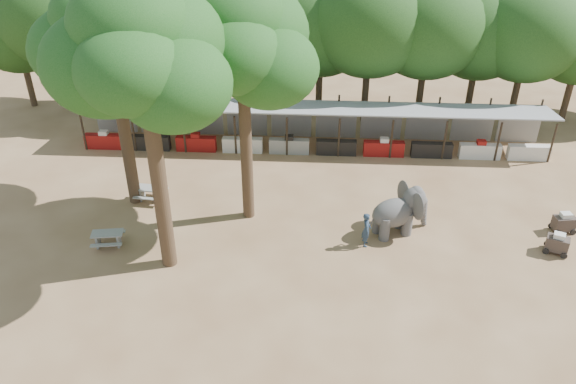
# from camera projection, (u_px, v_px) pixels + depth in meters

# --- Properties ---
(ground) EXTENTS (100.00, 100.00, 0.00)m
(ground) POSITION_uv_depth(u_px,v_px,m) (305.00, 299.00, 22.53)
(ground) COLOR brown
(ground) RESTS_ON ground
(vendor_stalls) EXTENTS (28.00, 2.99, 2.80)m
(vendor_stalls) POSITION_uv_depth(u_px,v_px,m) (313.00, 129.00, 33.78)
(vendor_stalls) COLOR gray
(vendor_stalls) RESTS_ON ground
(yard_tree_left) EXTENTS (7.10, 6.90, 11.02)m
(yard_tree_left) POSITION_uv_depth(u_px,v_px,m) (109.00, 42.00, 24.94)
(yard_tree_left) COLOR #332316
(yard_tree_left) RESTS_ON ground
(yard_tree_center) EXTENTS (7.10, 6.90, 12.04)m
(yard_tree_center) POSITION_uv_depth(u_px,v_px,m) (140.00, 55.00, 19.99)
(yard_tree_center) COLOR #332316
(yard_tree_center) RESTS_ON ground
(yard_tree_back) EXTENTS (7.10, 6.90, 11.36)m
(yard_tree_back) POSITION_uv_depth(u_px,v_px,m) (239.00, 43.00, 23.60)
(yard_tree_back) COLOR #332316
(yard_tree_back) RESTS_ON ground
(backdrop_trees) EXTENTS (46.46, 5.95, 8.33)m
(backdrop_trees) POSITION_uv_depth(u_px,v_px,m) (316.00, 34.00, 35.97)
(backdrop_trees) COLOR #332316
(backdrop_trees) RESTS_ON ground
(elephant) EXTENTS (3.09, 2.43, 2.31)m
(elephant) POSITION_uv_depth(u_px,v_px,m) (400.00, 211.00, 26.03)
(elephant) COLOR #444141
(elephant) RESTS_ON ground
(handler) EXTENTS (0.44, 0.63, 1.68)m
(handler) POSITION_uv_depth(u_px,v_px,m) (366.00, 230.00, 25.27)
(handler) COLOR #26384C
(handler) RESTS_ON ground
(picnic_table_near) EXTENTS (1.57, 1.45, 0.70)m
(picnic_table_near) POSITION_uv_depth(u_px,v_px,m) (108.00, 237.00, 25.42)
(picnic_table_near) COLOR gray
(picnic_table_near) RESTS_ON ground
(picnic_table_far) EXTENTS (1.59, 1.46, 0.73)m
(picnic_table_far) POSITION_uv_depth(u_px,v_px,m) (151.00, 192.00, 28.81)
(picnic_table_far) COLOR gray
(picnic_table_far) RESTS_ON ground
(cart_front) EXTENTS (1.22, 1.04, 1.02)m
(cart_front) POSITION_uv_depth(u_px,v_px,m) (557.00, 243.00, 24.94)
(cart_front) COLOR #332924
(cart_front) RESTS_ON ground
(cart_back) EXTENTS (1.14, 0.83, 1.03)m
(cart_back) POSITION_uv_depth(u_px,v_px,m) (564.00, 222.00, 26.35)
(cart_back) COLOR #332924
(cart_back) RESTS_ON ground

